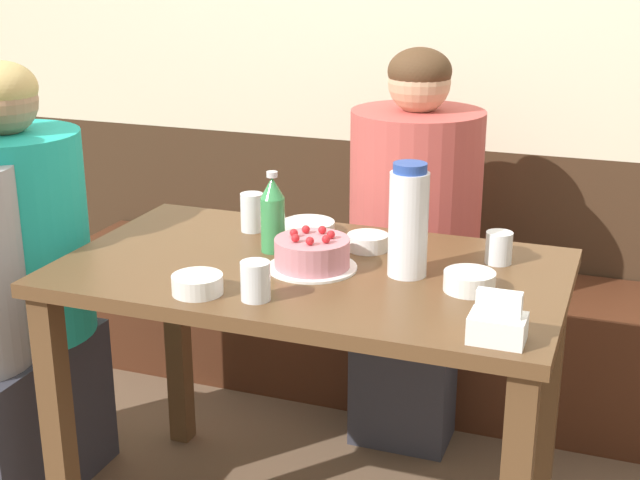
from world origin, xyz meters
name	(u,v)px	position (x,y,z in m)	size (l,w,h in m)	color
back_wall	(424,22)	(0.00, 1.05, 1.25)	(4.80, 0.04, 2.50)	#3D2819
bench_seat	(397,333)	(0.00, 0.83, 0.22)	(2.40, 0.38, 0.45)	#472314
dining_table	(312,310)	(0.00, 0.00, 0.64)	(1.21, 0.70, 0.76)	brown
birthday_cake	(312,254)	(0.01, -0.02, 0.79)	(0.22, 0.22, 0.09)	white
water_pitcher	(408,221)	(0.23, 0.02, 0.89)	(0.09, 0.09, 0.27)	white
soju_bottle	(273,214)	(-0.13, 0.07, 0.86)	(0.06, 0.06, 0.21)	#388E4C
napkin_holder	(498,323)	(0.49, -0.28, 0.80)	(0.11, 0.08, 0.11)	white
bowl_soup_white	(308,227)	(-0.10, 0.24, 0.77)	(0.14, 0.14, 0.03)	white
bowl_rice_small	(197,284)	(-0.17, -0.25, 0.78)	(0.11, 0.11, 0.04)	white
bowl_side_dish	(368,242)	(0.09, 0.16, 0.78)	(0.11, 0.11, 0.04)	white
bowl_sauce_shallow	(469,281)	(0.39, -0.03, 0.78)	(0.12, 0.12, 0.04)	white
glass_water_tall	(499,248)	(0.42, 0.18, 0.80)	(0.07, 0.07, 0.08)	silver
glass_tumbler_short	(252,212)	(-0.25, 0.20, 0.81)	(0.06, 0.06, 0.10)	silver
glass_shot_small	(255,281)	(-0.04, -0.24, 0.80)	(0.07, 0.07, 0.09)	silver
person_teal_shirt	(413,250)	(0.10, 0.61, 0.61)	(0.39, 0.39, 1.22)	#33333D
person_pale_blue_shirt	(22,280)	(-0.86, 0.00, 0.60)	(0.39, 0.39, 1.21)	#33333D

